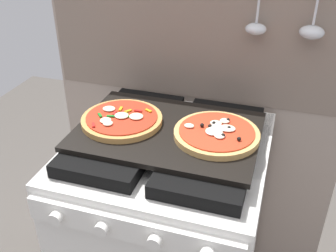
{
  "coord_description": "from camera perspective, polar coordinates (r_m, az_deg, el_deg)",
  "views": [
    {
      "loc": [
        0.31,
        -0.97,
        1.53
      ],
      "look_at": [
        0.0,
        0.0,
        0.93
      ],
      "focal_mm": 42.41,
      "sensor_mm": 36.0,
      "label": 1
    }
  ],
  "objects": [
    {
      "name": "baking_tray",
      "position": [
        1.19,
        -0.0,
        -0.75
      ],
      "size": [
        0.54,
        0.38,
        0.02
      ],
      "primitive_type": "cube",
      "color": "black",
      "rests_on": "stove"
    },
    {
      "name": "pizza_right",
      "position": [
        1.15,
        7.01,
        -1.01
      ],
      "size": [
        0.25,
        0.25,
        0.03
      ],
      "color": "tan",
      "rests_on": "baking_tray"
    },
    {
      "name": "kitchen_backsplash",
      "position": [
        1.53,
        3.87,
        1.58
      ],
      "size": [
        1.1,
        0.09,
        1.55
      ],
      "color": "gray",
      "rests_on": "ground_plane"
    },
    {
      "name": "pizza_left",
      "position": [
        1.22,
        -6.66,
        0.98
      ],
      "size": [
        0.25,
        0.25,
        0.03
      ],
      "color": "#C18947",
      "rests_on": "baking_tray"
    },
    {
      "name": "stove",
      "position": [
        1.48,
        -0.02,
        -16.11
      ],
      "size": [
        0.6,
        0.64,
        0.9
      ],
      "color": "white",
      "rests_on": "ground_plane"
    }
  ]
}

